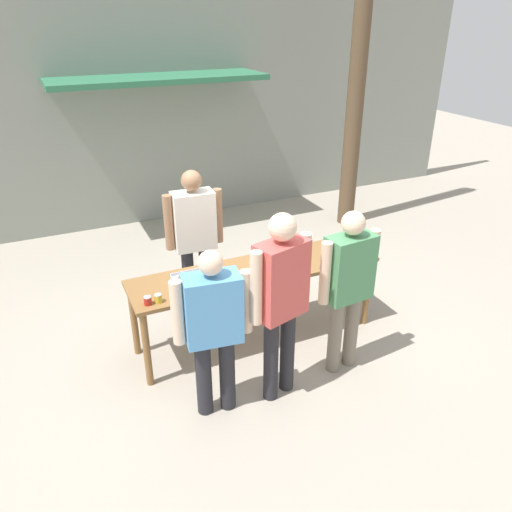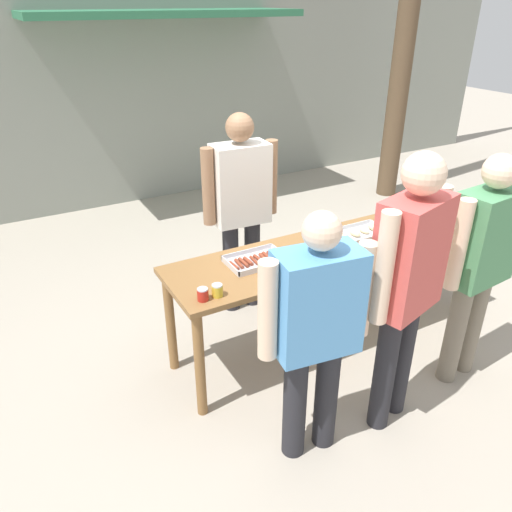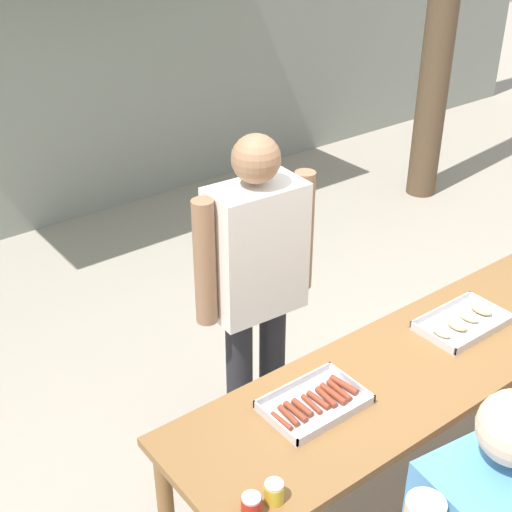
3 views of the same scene
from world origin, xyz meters
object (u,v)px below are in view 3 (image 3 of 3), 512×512
at_px(person_server_behind_table, 256,274).
at_px(food_tray_buns, 464,321).
at_px(condiment_jar_ketchup, 274,492).
at_px(food_tray_sausages, 316,403).
at_px(condiment_jar_mustard, 251,506).

bearing_deg(person_server_behind_table, food_tray_buns, -44.01).
relative_size(condiment_jar_ketchup, person_server_behind_table, 0.05).
relative_size(food_tray_sausages, person_server_behind_table, 0.24).
bearing_deg(person_server_behind_table, condiment_jar_mustard, -124.63).
bearing_deg(condiment_jar_ketchup, condiment_jar_mustard, 179.64).
xyz_separation_m(food_tray_buns, person_server_behind_table, (-0.69, 0.75, 0.16)).
height_order(food_tray_buns, condiment_jar_mustard, condiment_jar_mustard).
bearing_deg(food_tray_buns, person_server_behind_table, 132.65).
xyz_separation_m(food_tray_buns, condiment_jar_ketchup, (-1.40, -0.28, 0.02)).
height_order(food_tray_sausages, food_tray_buns, food_tray_buns).
distance_m(food_tray_buns, condiment_jar_mustard, 1.52).
height_order(condiment_jar_ketchup, person_server_behind_table, person_server_behind_table).
relative_size(food_tray_sausages, condiment_jar_mustard, 5.08).
xyz_separation_m(food_tray_sausages, condiment_jar_mustard, (-0.54, -0.28, 0.03)).
relative_size(food_tray_buns, condiment_jar_mustard, 5.37).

